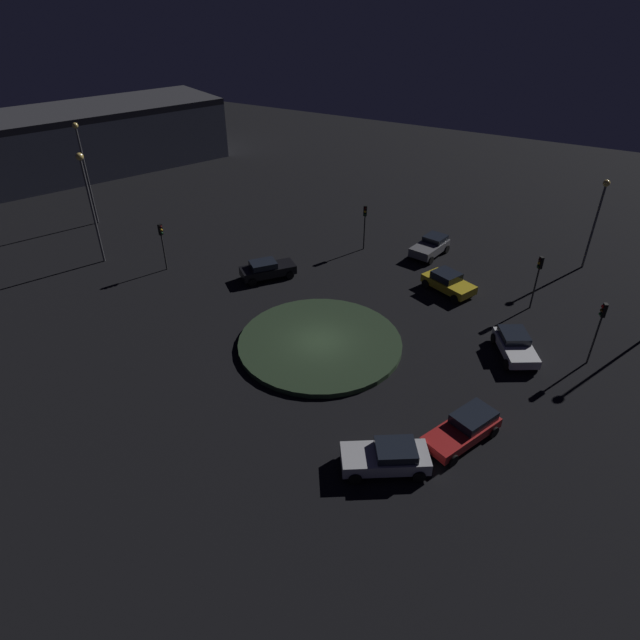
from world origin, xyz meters
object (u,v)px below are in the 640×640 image
at_px(car_yellow, 448,282).
at_px(traffic_light_north, 600,322).
at_px(car_white, 515,345).
at_px(traffic_light_south, 162,238).
at_px(car_red, 465,428).
at_px(car_black, 267,269).
at_px(traffic_light_west, 365,219).
at_px(streetlamp_northwest_near, 598,211).
at_px(car_silver, 387,457).
at_px(streetlamp_south_near, 88,190).
at_px(store_building, 101,137).
at_px(streetlamp_south, 84,161).
at_px(traffic_light_northwest, 538,272).
at_px(car_grey, 431,246).

bearing_deg(car_yellow, traffic_light_north, 0.40).
distance_m(car_white, traffic_light_south, 27.87).
bearing_deg(traffic_light_south, car_red, -3.25).
relative_size(car_yellow, car_black, 1.01).
distance_m(traffic_light_west, traffic_light_north, 21.04).
bearing_deg(streetlamp_northwest_near, traffic_light_south, -61.11).
bearing_deg(streetlamp_northwest_near, car_black, -57.73).
relative_size(car_silver, traffic_light_west, 1.16).
xyz_separation_m(streetlamp_south_near, store_building, (-18.96, -19.47, -2.63)).
bearing_deg(car_silver, traffic_light_west, -93.95).
distance_m(traffic_light_north, streetlamp_south_near, 38.14).
height_order(streetlamp_south, store_building, streetlamp_south).
bearing_deg(streetlamp_south_near, car_white, 94.96).
xyz_separation_m(car_red, streetlamp_south, (-11.68, -39.53, 5.28)).
bearing_deg(store_building, car_white, 97.12).
height_order(car_yellow, traffic_light_south, traffic_light_south).
bearing_deg(traffic_light_north, traffic_light_northwest, -70.77).
bearing_deg(traffic_light_north, streetlamp_south, -23.59).
xyz_separation_m(car_yellow, traffic_light_northwest, (-0.45, 6.11, 2.18)).
distance_m(car_grey, streetlamp_south, 32.43).
xyz_separation_m(car_white, car_yellow, (-5.95, -6.26, 0.03)).
relative_size(traffic_light_south, streetlamp_south_near, 0.43).
height_order(car_white, car_black, car_black).
bearing_deg(car_red, traffic_light_northwest, -158.24).
bearing_deg(car_black, car_silver, -91.43).
bearing_deg(car_yellow, car_silver, -57.64).
xyz_separation_m(car_silver, traffic_light_south, (-11.20, -24.15, 2.09)).
bearing_deg(car_yellow, traffic_light_northwest, 28.48).
bearing_deg(car_grey, car_red, 34.13).
distance_m(traffic_light_south, traffic_light_north, 32.17).
height_order(traffic_light_north, streetlamp_northwest_near, streetlamp_northwest_near).
xyz_separation_m(car_black, store_building, (-14.89, -33.32, 2.84)).
height_order(car_yellow, streetlamp_northwest_near, streetlamp_northwest_near).
bearing_deg(store_building, traffic_light_northwest, 103.62).
bearing_deg(traffic_light_northwest, traffic_light_west, -57.45).
xyz_separation_m(car_red, streetlamp_south_near, (-6.03, -32.72, 5.49)).
relative_size(traffic_light_south, traffic_light_northwest, 0.96).
distance_m(car_grey, car_yellow, 6.30).
distance_m(streetlamp_south, store_building, 18.53).
height_order(car_silver, traffic_light_northwest, traffic_light_northwest).
xyz_separation_m(car_black, streetlamp_south, (-1.58, -20.66, 5.26)).
distance_m(car_black, traffic_light_south, 8.79).
relative_size(traffic_light_south, streetlamp_south, 0.42).
bearing_deg(traffic_light_south, traffic_light_northwest, 28.12).
xyz_separation_m(car_grey, store_building, (-4.69, -43.48, 2.81)).
xyz_separation_m(car_yellow, store_building, (-10.10, -46.70, 2.84)).
distance_m(traffic_light_northwest, streetlamp_northwest_near, 9.34).
bearing_deg(store_building, car_grey, 107.82).
distance_m(car_black, streetlamp_northwest_near, 26.51).
relative_size(car_yellow, streetlamp_south, 0.47).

